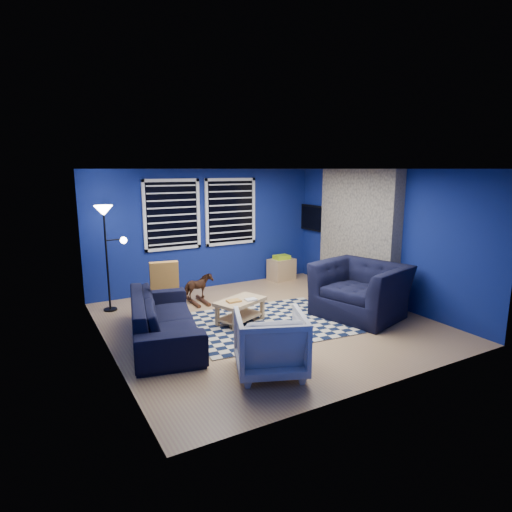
{
  "coord_description": "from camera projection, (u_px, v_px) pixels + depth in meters",
  "views": [
    {
      "loc": [
        -3.44,
        -5.79,
        2.5
      ],
      "look_at": [
        -0.04,
        0.3,
        1.07
      ],
      "focal_mm": 30.0,
      "sensor_mm": 36.0,
      "label": 1
    }
  ],
  "objects": [
    {
      "name": "floor",
      "position": [
        267.0,
        322.0,
        7.1
      ],
      "size": [
        5.0,
        5.0,
        0.0
      ],
      "primitive_type": "plane",
      "color": "tan",
      "rests_on": "ground"
    },
    {
      "name": "wall_left",
      "position": [
        105.0,
        265.0,
        5.66
      ],
      "size": [
        0.0,
        5.0,
        5.0
      ],
      "primitive_type": "plane",
      "rotation": [
        1.57,
        0.0,
        1.57
      ],
      "color": "navy",
      "rests_on": "floor"
    },
    {
      "name": "rug",
      "position": [
        267.0,
        323.0,
        7.04
      ],
      "size": [
        2.69,
        2.25,
        0.02
      ],
      "primitive_type": "cube",
      "rotation": [
        0.0,
        0.0,
        -0.1
      ],
      "color": "black",
      "rests_on": "floor"
    },
    {
      "name": "sofa",
      "position": [
        164.0,
        318.0,
        6.32
      ],
      "size": [
        2.47,
        1.39,
        0.68
      ],
      "primitive_type": "imported",
      "rotation": [
        0.0,
        0.0,
        1.36
      ],
      "color": "black",
      "rests_on": "floor"
    },
    {
      "name": "wall_back",
      "position": [
        207.0,
        229.0,
        8.99
      ],
      "size": [
        5.0,
        0.0,
        5.0
      ],
      "primitive_type": "plane",
      "rotation": [
        1.57,
        0.0,
        0.0
      ],
      "color": "navy",
      "rests_on": "floor"
    },
    {
      "name": "coffee_table",
      "position": [
        240.0,
        306.0,
        7.01
      ],
      "size": [
        0.95,
        0.76,
        0.42
      ],
      "rotation": [
        0.0,
        0.0,
        0.39
      ],
      "color": "tan",
      "rests_on": "rug"
    },
    {
      "name": "floor_lamp",
      "position": [
        106.0,
        225.0,
        7.4
      ],
      "size": [
        0.51,
        0.32,
        1.88
      ],
      "color": "black",
      "rests_on": "floor"
    },
    {
      "name": "fireplace",
      "position": [
        357.0,
        236.0,
        8.41
      ],
      "size": [
        0.65,
        2.0,
        2.5
      ],
      "color": "gray",
      "rests_on": "floor"
    },
    {
      "name": "armchair_big",
      "position": [
        361.0,
        290.0,
        7.33
      ],
      "size": [
        1.7,
        1.58,
        0.92
      ],
      "primitive_type": "imported",
      "rotation": [
        0.0,
        0.0,
        -1.28
      ],
      "color": "black",
      "rests_on": "floor"
    },
    {
      "name": "ceiling",
      "position": [
        268.0,
        169.0,
        6.6
      ],
      "size": [
        5.0,
        5.0,
        0.0
      ],
      "primitive_type": "plane",
      "rotation": [
        3.14,
        0.0,
        0.0
      ],
      "color": "white",
      "rests_on": "wall_back"
    },
    {
      "name": "armchair_bent",
      "position": [
        270.0,
        343.0,
        5.27
      ],
      "size": [
        1.1,
        1.11,
        0.79
      ],
      "primitive_type": "imported",
      "rotation": [
        0.0,
        0.0,
        2.76
      ],
      "color": "gray",
      "rests_on": "floor"
    },
    {
      "name": "cabinet",
      "position": [
        282.0,
        269.0,
        9.79
      ],
      "size": [
        0.63,
        0.46,
        0.57
      ],
      "rotation": [
        0.0,
        0.0,
        0.15
      ],
      "color": "tan",
      "rests_on": "floor"
    },
    {
      "name": "tv",
      "position": [
        315.0,
        218.0,
        9.7
      ],
      "size": [
        0.07,
        1.0,
        0.58
      ],
      "color": "black",
      "rests_on": "wall_right"
    },
    {
      "name": "throw_pillow",
      "position": [
        164.0,
        275.0,
        6.62
      ],
      "size": [
        0.45,
        0.21,
        0.41
      ],
      "primitive_type": "cube",
      "rotation": [
        0.0,
        0.0,
        -0.19
      ],
      "color": "orange",
      "rests_on": "sofa"
    },
    {
      "name": "window_left",
      "position": [
        172.0,
        215.0,
        8.53
      ],
      "size": [
        1.17,
        0.06,
        1.42
      ],
      "color": "black",
      "rests_on": "wall_back"
    },
    {
      "name": "window_right",
      "position": [
        231.0,
        212.0,
        9.15
      ],
      "size": [
        1.17,
        0.06,
        1.42
      ],
      "color": "black",
      "rests_on": "wall_back"
    },
    {
      "name": "rocking_horse",
      "position": [
        198.0,
        287.0,
        8.05
      ],
      "size": [
        0.39,
        0.62,
        0.49
      ],
      "primitive_type": "imported",
      "rotation": [
        0.0,
        0.0,
        1.81
      ],
      "color": "#452C16",
      "rests_on": "floor"
    },
    {
      "name": "wall_right",
      "position": [
        381.0,
        237.0,
        8.04
      ],
      "size": [
        0.0,
        5.0,
        5.0
      ],
      "primitive_type": "plane",
      "rotation": [
        1.57,
        0.0,
        -1.57
      ],
      "color": "navy",
      "rests_on": "floor"
    }
  ]
}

